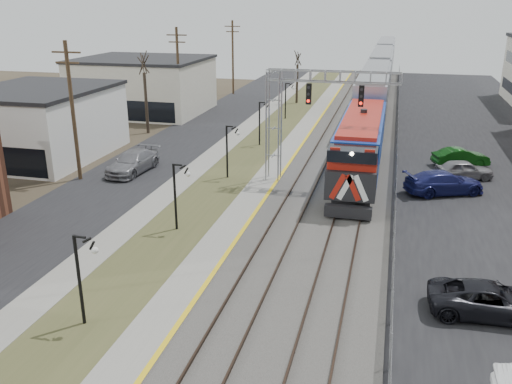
% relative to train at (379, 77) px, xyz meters
% --- Properties ---
extents(street_west, '(7.00, 120.00, 0.04)m').
position_rel_train_xyz_m(street_west, '(-17.00, -30.95, -2.90)').
color(street_west, black).
rests_on(street_west, ground).
extents(sidewalk, '(2.00, 120.00, 0.08)m').
position_rel_train_xyz_m(sidewalk, '(-12.50, -30.95, -2.88)').
color(sidewalk, gray).
rests_on(sidewalk, ground).
extents(grass_median, '(4.00, 120.00, 0.06)m').
position_rel_train_xyz_m(grass_median, '(-9.50, -30.95, -2.89)').
color(grass_median, '#434625').
rests_on(grass_median, ground).
extents(platform, '(2.00, 120.00, 0.24)m').
position_rel_train_xyz_m(platform, '(-6.50, -30.95, -2.80)').
color(platform, gray).
rests_on(platform, ground).
extents(ballast_bed, '(8.00, 120.00, 0.20)m').
position_rel_train_xyz_m(ballast_bed, '(-1.50, -30.95, -2.82)').
color(ballast_bed, '#595651').
rests_on(ballast_bed, ground).
extents(parking_lot, '(16.00, 120.00, 0.04)m').
position_rel_train_xyz_m(parking_lot, '(10.50, -30.95, -2.90)').
color(parking_lot, black).
rests_on(parking_lot, ground).
extents(platform_edge, '(0.24, 120.00, 0.01)m').
position_rel_train_xyz_m(platform_edge, '(-5.62, -30.95, -2.67)').
color(platform_edge, gold).
rests_on(platform_edge, platform).
extents(track_near, '(1.58, 120.00, 0.15)m').
position_rel_train_xyz_m(track_near, '(-3.50, -30.95, -2.64)').
color(track_near, '#2D2119').
rests_on(track_near, ballast_bed).
extents(track_far, '(1.58, 120.00, 0.15)m').
position_rel_train_xyz_m(track_far, '(-0.00, -30.95, -2.64)').
color(track_far, '#2D2119').
rests_on(track_far, ballast_bed).
extents(train, '(3.00, 85.85, 5.33)m').
position_rel_train_xyz_m(train, '(0.00, 0.00, 0.00)').
color(train, '#143CA7').
rests_on(train, ground).
extents(signal_gantry, '(9.00, 1.07, 8.15)m').
position_rel_train_xyz_m(signal_gantry, '(-4.28, -37.96, 2.67)').
color(signal_gantry, gray).
rests_on(signal_gantry, ground).
extents(lampposts, '(0.14, 62.14, 4.00)m').
position_rel_train_xyz_m(lampposts, '(-9.50, -47.66, -0.92)').
color(lampposts, black).
rests_on(lampposts, ground).
extents(utility_poles, '(0.28, 80.28, 10.00)m').
position_rel_train_xyz_m(utility_poles, '(-20.00, -40.95, 2.08)').
color(utility_poles, '#4C3823').
rests_on(utility_poles, ground).
extents(fence, '(0.04, 120.00, 1.60)m').
position_rel_train_xyz_m(fence, '(2.70, -30.95, -2.12)').
color(fence, gray).
rests_on(fence, ground).
extents(bare_trees, '(12.30, 42.30, 5.95)m').
position_rel_train_xyz_m(bare_trees, '(-18.16, -27.04, -0.22)').
color(bare_trees, '#382D23').
rests_on(bare_trees, ground).
extents(car_lot_c, '(5.17, 2.55, 1.41)m').
position_rel_train_xyz_m(car_lot_c, '(6.70, -53.19, -2.21)').
color(car_lot_c, black).
rests_on(car_lot_c, ground).
extents(car_lot_d, '(5.84, 4.19, 1.57)m').
position_rel_train_xyz_m(car_lot_d, '(5.90, -37.65, -2.13)').
color(car_lot_d, navy).
rests_on(car_lot_d, ground).
extents(car_lot_e, '(4.45, 2.73, 1.42)m').
position_rel_train_xyz_m(car_lot_e, '(7.57, -33.88, -2.21)').
color(car_lot_e, slate).
rests_on(car_lot_e, ground).
extents(car_lot_f, '(4.63, 2.89, 1.44)m').
position_rel_train_xyz_m(car_lot_f, '(7.66, -30.50, -2.20)').
color(car_lot_f, '#0D430E').
rests_on(car_lot_f, ground).
extents(car_street_b, '(2.68, 5.72, 1.61)m').
position_rel_train_xyz_m(car_street_b, '(-16.95, -38.41, -2.11)').
color(car_street_b, gray).
rests_on(car_street_b, ground).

